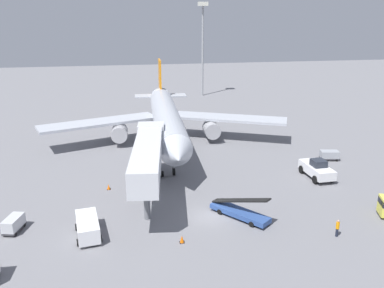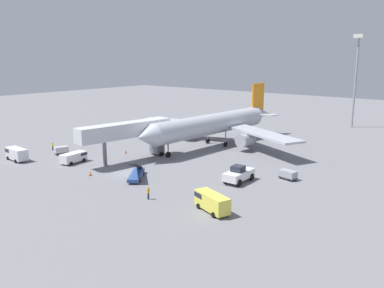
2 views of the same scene
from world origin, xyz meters
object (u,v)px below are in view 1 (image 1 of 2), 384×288
Objects in this scene: ground_crew_worker_foreground at (337,228)px; safety_cone_bravo at (182,239)px; safety_cone_alpha at (109,187)px; service_van_near_right at (87,225)px; apron_light_mast at (203,32)px; baggage_cart_outer_left at (14,224)px; airplane_at_gate at (166,117)px; pushback_tug at (317,169)px; baggage_cart_near_center at (329,155)px; jet_bridge at (149,154)px; belt_loader_truck at (240,211)px.

safety_cone_bravo is (-15.35, 1.86, -0.60)m from ground_crew_worker_foreground.
service_van_near_right is at bearing -100.17° from safety_cone_alpha.
service_van_near_right is 0.21× the size of apron_light_mast.
airplane_at_gate is at bearing 53.64° from baggage_cart_outer_left.
safety_cone_alpha is (-27.85, 1.52, -0.88)m from pushback_tug.
ground_crew_worker_foreground is at bearing -12.85° from baggage_cart_outer_left.
pushback_tug is 8.01× the size of safety_cone_bravo.
safety_cone_alpha is 0.98× the size of safety_cone_bravo.
apron_light_mast reaches higher than service_van_near_right.
apron_light_mast reaches higher than baggage_cart_near_center.
jet_bridge is 2.90× the size of belt_loader_truck.
safety_cone_bravo is (-26.14, -18.58, -0.44)m from baggage_cart_near_center.
safety_cone_bravo is at bearing -144.59° from baggage_cart_near_center.
service_van_near_right is 77.77m from apron_light_mast.
safety_cone_alpha is 67.46m from apron_light_mast.
ground_crew_worker_foreground is 0.07× the size of apron_light_mast.
airplane_at_gate is 20.96m from jet_bridge.
pushback_tug is 27.91m from safety_cone_alpha.
service_van_near_right is (-6.92, -7.76, -4.45)m from jet_bridge.
airplane_at_gate is at bearing 133.92° from pushback_tug.
baggage_cart_outer_left is 44.61m from baggage_cart_near_center.
pushback_tug is 1.14× the size of service_van_near_right.
ground_crew_worker_foreground is at bearing -6.90° from safety_cone_bravo.
airplane_at_gate reaches higher than belt_loader_truck.
apron_light_mast reaches higher than pushback_tug.
safety_cone_bravo is 0.03× the size of apron_light_mast.
baggage_cart_near_center is at bearing 7.83° from safety_cone_alpha.
baggage_cart_outer_left is 12.75m from safety_cone_alpha.
pushback_tug reaches higher than baggage_cart_near_center.
apron_light_mast is (27.51, 70.89, 16.30)m from service_van_near_right.
safety_cone_bravo is (2.10, -10.94, -5.16)m from jet_bridge.
service_van_near_right is at bearing -178.13° from belt_loader_truck.
pushback_tug reaches higher than service_van_near_right.
apron_light_mast is (34.96, 68.68, 16.52)m from baggage_cart_outer_left.
jet_bridge is at bearing 48.26° from service_van_near_right.
belt_loader_truck is (4.40, -27.64, -3.98)m from airplane_at_gate.
jet_bridge is (-4.73, -20.40, 0.78)m from airplane_at_gate.
jet_bridge is 22.12m from ground_crew_worker_foreground.
apron_light_mast is (15.86, 42.73, 12.63)m from airplane_at_gate.
service_van_near_right is 24.90m from ground_crew_worker_foreground.
service_van_near_right is at bearing -156.35° from baggage_cart_near_center.
apron_light_mast reaches higher than safety_cone_alpha.
pushback_tug is at bearing 10.79° from baggage_cart_outer_left.
safety_cone_alpha is 0.03× the size of apron_light_mast.
service_van_near_right reaches higher than baggage_cart_outer_left.
safety_cone_bravo is at bearing -152.16° from belt_loader_truck.
apron_light_mast reaches higher than jet_bridge.
ground_crew_worker_foreground is (12.73, -33.20, -3.78)m from airplane_at_gate.
safety_cone_alpha is (9.39, 8.61, -0.50)m from baggage_cart_outer_left.
jet_bridge reaches higher than baggage_cart_outer_left.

